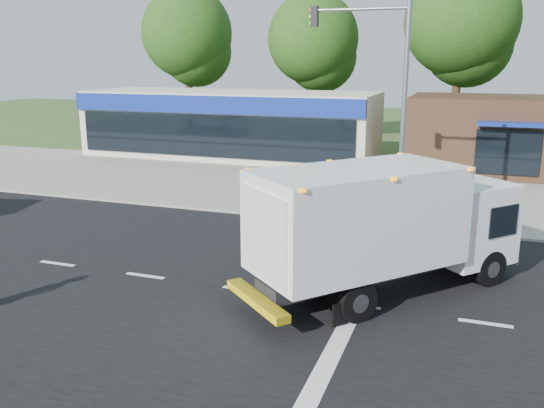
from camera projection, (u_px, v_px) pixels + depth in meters
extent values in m
plane|color=#385123|center=(244.00, 290.00, 15.19)|extent=(120.00, 120.00, 0.00)
cube|color=black|center=(244.00, 290.00, 15.19)|extent=(60.00, 14.00, 0.02)
cube|color=gray|center=(323.00, 212.00, 22.67)|extent=(60.00, 2.40, 0.12)
cube|color=gray|center=(353.00, 184.00, 27.99)|extent=(60.00, 9.00, 0.02)
cube|color=silver|center=(58.00, 263.00, 17.12)|extent=(1.20, 0.15, 0.01)
cube|color=silver|center=(145.00, 276.00, 16.15)|extent=(1.20, 0.15, 0.01)
cube|color=silver|center=(244.00, 289.00, 15.18)|extent=(1.20, 0.15, 0.01)
cube|color=silver|center=(357.00, 305.00, 14.22)|extent=(1.20, 0.15, 0.01)
cube|color=silver|center=(485.00, 323.00, 13.25)|extent=(1.20, 0.15, 0.01)
cube|color=silver|center=(327.00, 364.00, 11.47)|extent=(0.40, 7.00, 0.01)
cube|color=black|center=(355.00, 273.00, 14.43)|extent=(4.20, 4.54, 0.36)
cube|color=white|center=(463.00, 220.00, 15.93)|extent=(3.03, 3.02, 2.17)
cube|color=black|center=(488.00, 208.00, 16.34)|extent=(1.57, 1.42, 0.93)
cube|color=white|center=(357.00, 217.00, 14.08)|extent=(5.28, 5.50, 2.43)
cube|color=silver|center=(264.00, 234.00, 12.87)|extent=(1.58, 1.42, 1.96)
cube|color=yellow|center=(257.00, 300.00, 13.16)|extent=(2.09, 1.92, 0.19)
cube|color=orange|center=(359.00, 170.00, 13.79)|extent=(5.17, 5.37, 0.08)
cylinder|color=black|center=(436.00, 248.00, 17.06)|extent=(0.89, 0.95, 0.99)
cylinder|color=black|center=(489.00, 268.00, 15.40)|extent=(0.89, 0.95, 0.99)
cylinder|color=black|center=(309.00, 273.00, 15.02)|extent=(0.89, 0.95, 0.99)
cylinder|color=black|center=(357.00, 301.00, 13.27)|extent=(0.89, 0.95, 0.99)
cube|color=beige|center=(231.00, 124.00, 35.89)|extent=(18.00, 6.00, 4.00)
cube|color=navy|center=(209.00, 105.00, 32.76)|extent=(18.00, 0.30, 1.00)
cube|color=black|center=(210.00, 136.00, 33.20)|extent=(17.00, 0.12, 2.40)
cube|color=#382316|center=(506.00, 135.00, 30.73)|extent=(10.00, 6.00, 4.00)
cube|color=navy|center=(510.00, 124.00, 27.67)|extent=(3.00, 1.20, 0.20)
cube|color=black|center=(507.00, 152.00, 28.06)|extent=(3.00, 0.12, 2.20)
cylinder|color=gray|center=(403.00, 116.00, 20.19)|extent=(0.18, 0.18, 8.00)
cylinder|color=gray|center=(359.00, 9.00, 19.86)|extent=(3.40, 0.12, 0.12)
cube|color=black|center=(314.00, 16.00, 20.42)|extent=(0.25, 0.25, 0.70)
cylinder|color=#332114|center=(189.00, 89.00, 45.05)|extent=(0.56, 0.56, 7.35)
sphere|color=#1F4112|center=(187.00, 33.00, 44.02)|extent=(6.93, 6.93, 6.93)
sphere|color=#1F4112|center=(197.00, 51.00, 44.65)|extent=(5.46, 5.46, 5.46)
cylinder|color=#332114|center=(312.00, 94.00, 41.88)|extent=(0.56, 0.56, 6.86)
sphere|color=#1F4112|center=(313.00, 38.00, 40.93)|extent=(6.47, 6.47, 6.47)
sphere|color=#1F4112|center=(321.00, 57.00, 41.53)|extent=(5.10, 5.10, 5.10)
cylinder|color=#332114|center=(456.00, 90.00, 38.54)|extent=(0.56, 0.56, 7.84)
sphere|color=#1F4112|center=(461.00, 20.00, 37.44)|extent=(7.39, 7.39, 7.39)
sphere|color=#1F4112|center=(468.00, 43.00, 38.09)|extent=(5.82, 5.82, 5.82)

